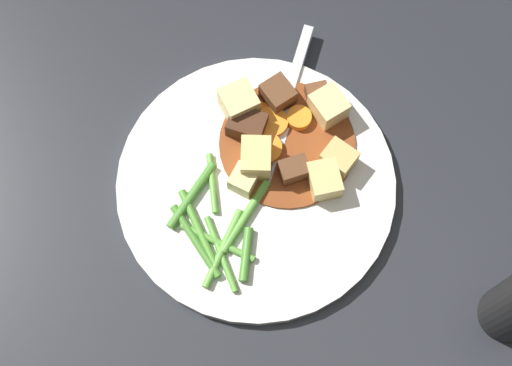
{
  "coord_description": "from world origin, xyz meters",
  "views": [
    {
      "loc": [
        -0.18,
        -0.17,
        0.72
      ],
      "look_at": [
        0.0,
        0.0,
        0.01
      ],
      "focal_mm": 54.66,
      "sensor_mm": 36.0,
      "label": 1
    }
  ],
  "objects": [
    {
      "name": "green_bean_3",
      "position": [
        -0.07,
        0.01,
        0.02
      ],
      "size": [
        0.04,
        0.07,
        0.01
      ],
      "primitive_type": "cylinder",
      "rotation": [
        0.0,
        1.57,
        1.19
      ],
      "color": "#599E38",
      "rests_on": "dinner_plate"
    },
    {
      "name": "carrot_slice_1",
      "position": [
        0.08,
        0.01,
        0.02
      ],
      "size": [
        0.03,
        0.03,
        0.01
      ],
      "primitive_type": "cylinder",
      "rotation": [
        0.0,
        0.0,
        3.24
      ],
      "color": "orange",
      "rests_on": "dinner_plate"
    },
    {
      "name": "carrot_slice_0",
      "position": [
        0.03,
        0.02,
        0.02
      ],
      "size": [
        0.05,
        0.05,
        0.01
      ],
      "primitive_type": "cylinder",
      "rotation": [
        0.0,
        0.0,
        5.34
      ],
      "color": "orange",
      "rests_on": "dinner_plate"
    },
    {
      "name": "ground_plane",
      "position": [
        0.0,
        0.0,
        0.0
      ],
      "size": [
        3.0,
        3.0,
        0.0
      ],
      "primitive_type": "plane",
      "color": "#26282D"
    },
    {
      "name": "potato_chunk_1",
      "position": [
        0.04,
        -0.05,
        0.02
      ],
      "size": [
        0.04,
        0.04,
        0.02
      ],
      "primitive_type": "cube",
      "rotation": [
        0.0,
        0.0,
        4.12
      ],
      "color": "#E5CC7A",
      "rests_on": "dinner_plate"
    },
    {
      "name": "green_bean_4",
      "position": [
        -0.03,
        0.03,
        0.02
      ],
      "size": [
        0.04,
        0.05,
        0.01
      ],
      "primitive_type": "cylinder",
      "rotation": [
        0.0,
        1.57,
        0.88
      ],
      "color": "#66AD42",
      "rests_on": "dinner_plate"
    },
    {
      "name": "dinner_plate",
      "position": [
        0.0,
        0.0,
        0.01
      ],
      "size": [
        0.27,
        0.27,
        0.01
      ],
      "primitive_type": "cylinder",
      "color": "white",
      "rests_on": "ground_plane"
    },
    {
      "name": "meat_chunk_3",
      "position": [
        0.03,
        -0.02,
        0.02
      ],
      "size": [
        0.03,
        0.03,
        0.02
      ],
      "primitive_type": "cube",
      "rotation": [
        0.0,
        0.0,
        4.23
      ],
      "color": "brown",
      "rests_on": "dinner_plate"
    },
    {
      "name": "potato_chunk_2",
      "position": [
        0.07,
        -0.04,
        0.02
      ],
      "size": [
        0.03,
        0.03,
        0.02
      ],
      "primitive_type": "cube",
      "rotation": [
        0.0,
        0.0,
        0.12
      ],
      "color": "#DBBC6B",
      "rests_on": "dinner_plate"
    },
    {
      "name": "potato_chunk_4",
      "position": [
        0.04,
        0.06,
        0.03
      ],
      "size": [
        0.04,
        0.04,
        0.03
      ],
      "primitive_type": "cube",
      "rotation": [
        0.0,
        0.0,
        5.94
      ],
      "color": "#EAD68C",
      "rests_on": "dinner_plate"
    },
    {
      "name": "potato_chunk_3",
      "position": [
        0.1,
        0.0,
        0.03
      ],
      "size": [
        0.04,
        0.04,
        0.03
      ],
      "primitive_type": "cube",
      "rotation": [
        0.0,
        0.0,
        4.48
      ],
      "color": "#EAD68C",
      "rests_on": "dinner_plate"
    },
    {
      "name": "green_bean_0",
      "position": [
        -0.08,
        -0.0,
        0.02
      ],
      "size": [
        0.03,
        0.08,
        0.01
      ],
      "primitive_type": "cylinder",
      "rotation": [
        0.0,
        1.57,
        1.34
      ],
      "color": "#4C8E33",
      "rests_on": "dinner_plate"
    },
    {
      "name": "fork",
      "position": [
        0.08,
        0.03,
        0.01
      ],
      "size": [
        0.16,
        0.09,
        0.0
      ],
      "color": "silver",
      "rests_on": "dinner_plate"
    },
    {
      "name": "green_bean_7",
      "position": [
        -0.03,
        -0.02,
        0.02
      ],
      "size": [
        0.08,
        0.03,
        0.01
      ],
      "primitive_type": "cylinder",
      "rotation": [
        0.0,
        1.57,
        0.22
      ],
      "color": "#66AD42",
      "rests_on": "dinner_plate"
    },
    {
      "name": "potato_chunk_5",
      "position": [
        -0.01,
        0.01,
        0.02
      ],
      "size": [
        0.03,
        0.03,
        0.02
      ],
      "primitive_type": "cube",
      "rotation": [
        0.0,
        0.0,
        0.29
      ],
      "color": "#EAD68C",
      "rests_on": "dinner_plate"
    },
    {
      "name": "carrot_slice_2",
      "position": [
        0.05,
        0.03,
        0.02
      ],
      "size": [
        0.04,
        0.04,
        0.01
      ],
      "primitive_type": "cylinder",
      "rotation": [
        0.0,
        0.0,
        2.39
      ],
      "color": "orange",
      "rests_on": "dinner_plate"
    },
    {
      "name": "meat_chunk_1",
      "position": [
        0.08,
        0.04,
        0.03
      ],
      "size": [
        0.03,
        0.03,
        0.03
      ],
      "primitive_type": "cube",
      "rotation": [
        0.0,
        0.0,
        1.37
      ],
      "color": "brown",
      "rests_on": "dinner_plate"
    },
    {
      "name": "green_bean_1",
      "position": [
        -0.07,
        -0.02,
        0.02
      ],
      "size": [
        0.08,
        0.03,
        0.01
      ],
      "primitive_type": "cylinder",
      "rotation": [
        0.0,
        1.57,
        0.36
      ],
      "color": "#66AD42",
      "rests_on": "dinner_plate"
    },
    {
      "name": "green_bean_5",
      "position": [
        -0.06,
        -0.04,
        0.02
      ],
      "size": [
        0.05,
        0.04,
        0.01
      ],
      "primitive_type": "cylinder",
      "rotation": [
        0.0,
        1.57,
        0.66
      ],
      "color": "#4C8E33",
      "rests_on": "dinner_plate"
    },
    {
      "name": "green_bean_6",
      "position": [
        -0.07,
        -0.03,
        0.02
      ],
      "size": [
        0.04,
        0.07,
        0.01
      ],
      "primitive_type": "cylinder",
      "rotation": [
        0.0,
        1.57,
        1.13
      ],
      "color": "#66AD42",
      "rests_on": "dinner_plate"
    },
    {
      "name": "green_bean_2",
      "position": [
        -0.05,
        0.03,
        0.02
      ],
      "size": [
        0.07,
        0.02,
        0.01
      ],
      "primitive_type": "cylinder",
      "rotation": [
        0.0,
        1.57,
        0.21
      ],
      "color": "#4C8E33",
      "rests_on": "dinner_plate"
    },
    {
      "name": "potato_chunk_0",
      "position": [
        0.01,
        0.01,
        0.03
      ],
      "size": [
        0.04,
        0.04,
        0.03
      ],
      "primitive_type": "cube",
      "rotation": [
        0.0,
        0.0,
        3.88
      ],
      "color": "#E5CC7A",
      "rests_on": "dinner_plate"
    },
    {
      "name": "stew_sauce",
      "position": [
        0.05,
        0.01,
        0.01
      ],
      "size": [
        0.13,
        0.13,
        0.0
      ],
      "primitive_type": "cylinder",
      "color": "brown",
      "rests_on": "dinner_plate"
    },
    {
      "name": "green_bean_8",
      "position": [
        -0.07,
        -0.01,
        0.02
      ],
      "size": [
        0.03,
        0.07,
        0.01
      ],
      "primitive_type": "cylinder",
      "rotation": [
        0.0,
        1.57,
        1.88
      ],
      "color": "#66AD42",
      "rests_on": "dinner_plate"
    },
    {
      "name": "meat_chunk_2",
      "position": [
        0.03,
        0.04,
        0.02
      ],
      "size": [
        0.04,
        0.04,
        0.02
      ],
      "primitive_type": "cube",
      "rotation": [
        0.0,
        0.0,
        5.15
      ],
      "color": "#4C2B19",
      "rests_on": "dinner_plate"
    },
    {
      "name": "meat_chunk_0",
      "position": [
        0.1,
        0.02,
        0.02
      ],
      "size": [
        0.03,
        0.03,
        0.02
      ],
      "primitive_type": "cube",
      "rotation": [
        0.0,
        0.0,
        4.13
      ],
      "color": "brown",
      "rests_on": "dinner_plate"
    },
    {
      "name": "carrot_slice_3",
      "position": [
        0.05,
        0.04,
        0.02
      ],
      "size": [
        0.05,
        0.05,
        0.01
      ],
      "primitive_type": "cylinder",
      "rotation": [
        0.0,
        0.0,
        5.35
      ],
      "color": "orange",
      "rests_on": "dinner_plate"
    }
  ]
}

